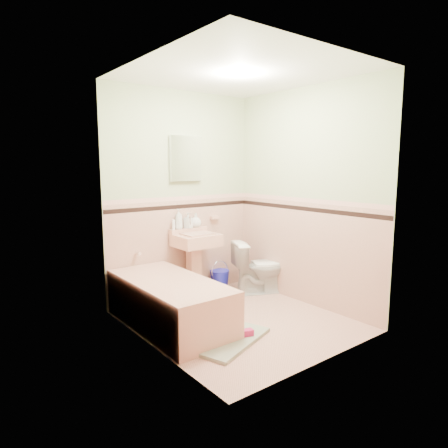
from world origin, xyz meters
TOP-DOWN VIEW (x-y plane):
  - floor at (0.00, 0.00)m, footprint 2.20×2.20m
  - ceiling at (0.00, 0.00)m, footprint 2.20×2.20m
  - wall_back at (0.00, 1.10)m, footprint 2.50×0.00m
  - wall_front at (0.00, -1.10)m, footprint 2.50×0.00m
  - wall_left at (-1.00, 0.00)m, footprint 0.00×2.50m
  - wall_right at (1.00, 0.00)m, footprint 0.00×2.50m
  - wainscot_back at (0.00, 1.09)m, footprint 2.00×0.00m
  - wainscot_front at (0.00, -1.09)m, footprint 2.00×0.00m
  - wainscot_left at (-0.99, 0.00)m, footprint 0.00×2.20m
  - wainscot_right at (0.99, 0.00)m, footprint 0.00×2.20m
  - accent_back at (0.00, 1.08)m, footprint 2.00×0.00m
  - accent_front at (0.00, -1.08)m, footprint 2.00×0.00m
  - accent_left at (-0.98, 0.00)m, footprint 0.00×2.20m
  - accent_right at (0.98, 0.00)m, footprint 0.00×2.20m
  - cap_back at (0.00, 1.08)m, footprint 2.00×0.00m
  - cap_front at (0.00, -1.08)m, footprint 2.00×0.00m
  - cap_left at (-0.98, 0.00)m, footprint 0.00×2.20m
  - cap_right at (0.98, 0.00)m, footprint 0.00×2.20m
  - bathtub at (-0.63, 0.33)m, footprint 0.70×1.50m
  - tub_faucet at (-0.63, 1.05)m, footprint 0.04×0.12m
  - sink at (0.05, 0.86)m, footprint 0.51×0.48m
  - sink_faucet at (0.05, 1.00)m, footprint 0.02×0.02m
  - medicine_cabinet at (0.05, 1.07)m, footprint 0.43×0.04m
  - soap_dish at (0.47, 1.06)m, footprint 0.11×0.07m
  - soap_bottle_left at (-0.08, 1.04)m, footprint 0.10×0.10m
  - soap_bottle_mid at (0.05, 1.04)m, footprint 0.11×0.11m
  - soap_bottle_right at (0.16, 1.04)m, footprint 0.16×0.16m
  - tube at (-0.16, 1.04)m, footprint 0.04×0.04m
  - toilet at (0.81, 0.57)m, footprint 0.75×0.60m
  - bucket at (0.50, 0.99)m, footprint 0.28×0.28m
  - bath_mat at (-0.40, -0.28)m, footprint 0.95×0.79m
  - shoe at (-0.23, -0.38)m, footprint 0.16×0.10m

SIDE VIEW (x-z plane):
  - floor at x=0.00m, z-range 0.00..0.00m
  - bath_mat at x=-0.40m, z-range 0.00..0.03m
  - shoe at x=-0.23m, z-range 0.03..0.09m
  - bucket at x=0.50m, z-range 0.00..0.25m
  - bathtub at x=-0.63m, z-range 0.00..0.45m
  - toilet at x=0.81m, z-range 0.00..0.67m
  - sink at x=0.05m, z-range 0.00..0.80m
  - wainscot_back at x=0.00m, z-range -0.40..1.60m
  - wainscot_front at x=0.00m, z-range -0.40..1.60m
  - wainscot_left at x=-0.99m, z-range -0.50..1.70m
  - wainscot_right at x=0.99m, z-range -0.50..1.70m
  - tub_faucet at x=-0.63m, z-range 0.61..0.65m
  - tube at x=-0.16m, z-range 0.85..0.97m
  - soap_bottle_right at x=0.16m, z-range 0.85..1.03m
  - soap_bottle_mid at x=0.05m, z-range 0.85..1.04m
  - sink_faucet at x=0.05m, z-range 0.90..1.00m
  - soap_dish at x=0.47m, z-range 0.93..0.97m
  - soap_bottle_left at x=-0.08m, z-range 0.85..1.10m
  - accent_left at x=-0.98m, z-range 0.02..2.22m
  - accent_right at x=0.98m, z-range 0.02..2.22m
  - accent_back at x=0.00m, z-range 0.12..2.12m
  - accent_front at x=0.00m, z-range 0.12..2.12m
  - cap_back at x=0.00m, z-range 0.22..2.22m
  - cap_front at x=0.00m, z-range 0.22..2.22m
  - cap_left at x=-0.98m, z-range 0.12..2.32m
  - cap_right at x=0.98m, z-range 0.12..2.32m
  - wall_back at x=0.00m, z-range 0.00..2.50m
  - wall_front at x=0.00m, z-range 0.00..2.50m
  - wall_left at x=-1.00m, z-range 0.00..2.50m
  - wall_right at x=1.00m, z-range 0.00..2.50m
  - medicine_cabinet at x=0.05m, z-range 1.43..1.97m
  - ceiling at x=0.00m, z-range 2.50..2.50m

